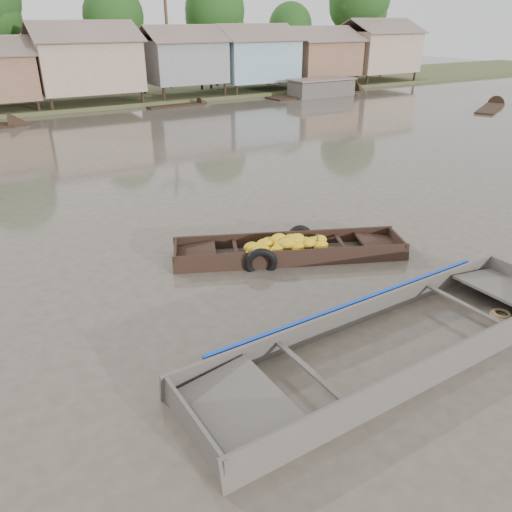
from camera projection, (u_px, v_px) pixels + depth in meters
ground at (316, 307)px, 10.62m from camera, size 120.00×120.00×0.00m
riverbank at (85, 56)px, 35.45m from camera, size 120.00×12.47×10.22m
banana_boat at (286, 250)px, 12.80m from camera, size 5.99×3.60×0.84m
viewer_boat at (394, 346)px, 9.23m from camera, size 8.42×2.43×0.67m
distant_boats at (265, 99)px, 35.62m from camera, size 47.49×14.17×1.38m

